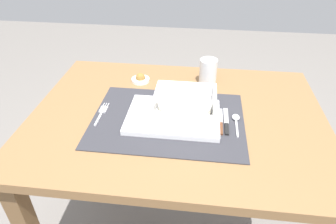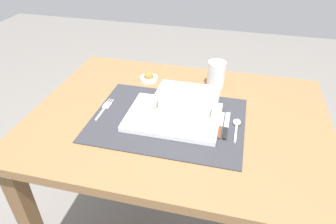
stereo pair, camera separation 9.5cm
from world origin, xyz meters
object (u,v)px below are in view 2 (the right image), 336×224
at_px(fork, 105,108).
at_px(butter_knife, 226,127).
at_px(dining_table, 178,142).
at_px(condiment_saucer, 149,78).
at_px(drinking_glass, 216,75).
at_px(spoon, 237,124).
at_px(porridge_bowl, 185,108).
at_px(bread_knife, 220,127).

bearing_deg(fork, butter_knife, 1.75).
bearing_deg(dining_table, condiment_saucer, 128.65).
height_order(butter_knife, drinking_glass, drinking_glass).
relative_size(fork, spoon, 1.13).
bearing_deg(spoon, condiment_saucer, 146.59).
relative_size(spoon, condiment_saucer, 1.66).
bearing_deg(dining_table, porridge_bowl, -34.16).
height_order(butter_knife, bread_knife, same).
xyz_separation_m(butter_knife, condiment_saucer, (-0.32, 0.24, 0.00)).
bearing_deg(condiment_saucer, dining_table, -51.35).
relative_size(porridge_bowl, butter_knife, 1.41).
xyz_separation_m(spoon, drinking_glass, (-0.09, 0.24, 0.04)).
xyz_separation_m(porridge_bowl, drinking_glass, (0.07, 0.23, 0.00)).
relative_size(dining_table, spoon, 8.44).
distance_m(fork, condiment_saucer, 0.24).
bearing_deg(porridge_bowl, drinking_glass, 73.52).
bearing_deg(dining_table, drinking_glass, 67.01).
relative_size(porridge_bowl, bread_knife, 1.45).
relative_size(dining_table, condiment_saucer, 13.99).
xyz_separation_m(butter_knife, bread_knife, (-0.02, -0.00, 0.00)).
height_order(spoon, butter_knife, spoon).
height_order(fork, condiment_saucer, condiment_saucer).
bearing_deg(porridge_bowl, bread_knife, -11.88).
bearing_deg(condiment_saucer, butter_knife, -37.00).
height_order(fork, spoon, spoon).
relative_size(dining_table, fork, 7.46).
relative_size(butter_knife, bread_knife, 1.03).
bearing_deg(spoon, butter_knife, -150.50).
distance_m(spoon, butter_knife, 0.04).
relative_size(dining_table, drinking_glass, 9.84).
height_order(dining_table, spoon, spoon).
height_order(porridge_bowl, bread_knife, porridge_bowl).
height_order(bread_knife, condiment_saucer, condiment_saucer).
height_order(dining_table, bread_knife, bread_knife).
relative_size(dining_table, bread_knife, 7.13).
height_order(porridge_bowl, drinking_glass, drinking_glass).
bearing_deg(dining_table, bread_knife, -16.16).
distance_m(drinking_glass, condiment_saucer, 0.26).
bearing_deg(bread_knife, butter_knife, 10.07).
distance_m(fork, bread_knife, 0.38).
distance_m(dining_table, bread_knife, 0.19).
height_order(porridge_bowl, fork, porridge_bowl).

